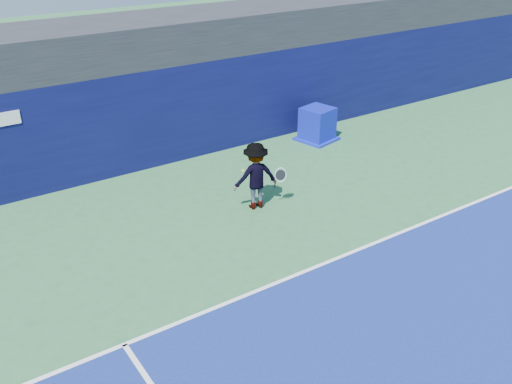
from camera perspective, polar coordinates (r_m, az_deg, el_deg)
ground at (r=11.58m, az=17.57°, el=-13.41°), size 80.00×80.00×0.00m
baseline at (r=13.16m, az=7.61°, el=-6.78°), size 24.00×0.10×0.01m
stadium_band at (r=18.54m, az=-9.64°, el=15.10°), size 36.00×3.00×1.20m
back_wall_assembly at (r=18.20m, az=-7.80°, el=8.15°), size 36.00×1.03×3.00m
equipment_cart at (r=19.66m, az=6.14°, el=6.64°), size 1.42×1.42×1.14m
tennis_player at (r=14.88m, az=-0.04°, el=1.62°), size 1.40×0.89×1.82m
tennis_ball at (r=14.61m, az=-1.31°, el=2.14°), size 0.07×0.07×0.07m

